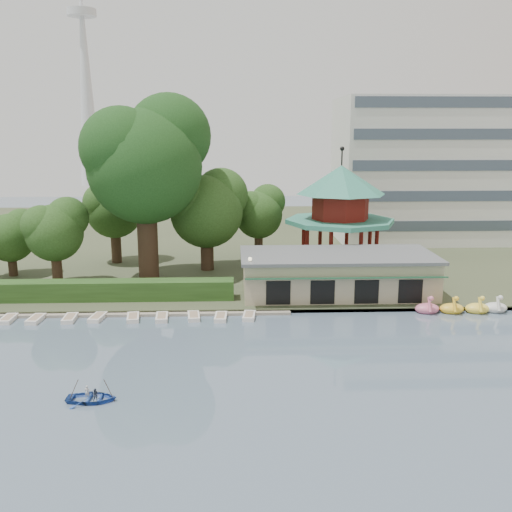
{
  "coord_description": "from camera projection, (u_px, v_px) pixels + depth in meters",
  "views": [
    {
      "loc": [
        0.14,
        -31.11,
        15.82
      ],
      "look_at": [
        2.0,
        18.0,
        5.0
      ],
      "focal_mm": 40.0,
      "sensor_mm": 36.0,
      "label": 1
    }
  ],
  "objects": [
    {
      "name": "ground_plane",
      "position": [
        234.0,
        404.0,
        33.76
      ],
      "size": [
        220.0,
        220.0,
        0.0
      ],
      "primitive_type": "plane",
      "color": "slate",
      "rests_on": "ground"
    },
    {
      "name": "broadcast_tower",
      "position": [
        85.0,
        65.0,
        161.52
      ],
      "size": [
        8.0,
        8.0,
        96.0
      ],
      "color": "silver",
      "rests_on": "ground"
    },
    {
      "name": "small_trees",
      "position": [
        130.0,
        215.0,
        62.89
      ],
      "size": [
        39.26,
        16.31,
        11.39
      ],
      "color": "#3A281C",
      "rests_on": "shore"
    },
    {
      "name": "swan_boats",
      "position": [
        498.0,
        308.0,
        50.74
      ],
      "size": [
        14.04,
        2.1,
        1.92
      ],
      "color": "#DD6C8B",
      "rests_on": "ground"
    },
    {
      "name": "shore",
      "position": [
        234.0,
        238.0,
        84.46
      ],
      "size": [
        220.0,
        70.0,
        0.4
      ],
      "primitive_type": "cube",
      "color": "#424930",
      "rests_on": "ground"
    },
    {
      "name": "hedge",
      "position": [
        72.0,
        291.0,
        52.93
      ],
      "size": [
        30.0,
        2.0,
        1.8
      ],
      "primitive_type": "cube",
      "color": "#2A4D1C",
      "rests_on": "shore"
    },
    {
      "name": "dock",
      "position": [
        97.0,
        313.0,
        50.07
      ],
      "size": [
        34.0,
        1.6,
        0.24
      ],
      "primitive_type": "cube",
      "color": "gray",
      "rests_on": "ground"
    },
    {
      "name": "lamp_post",
      "position": [
        250.0,
        272.0,
        51.64
      ],
      "size": [
        0.36,
        0.36,
        4.28
      ],
      "color": "black",
      "rests_on": "shore"
    },
    {
      "name": "pavilion",
      "position": [
        340.0,
        207.0,
        63.82
      ],
      "size": [
        12.4,
        12.4,
        13.5
      ],
      "color": "tan",
      "rests_on": "shore"
    },
    {
      "name": "embankment",
      "position": [
        234.0,
        311.0,
        50.61
      ],
      "size": [
        220.0,
        0.6,
        0.3
      ],
      "primitive_type": "cube",
      "color": "gray",
      "rests_on": "ground"
    },
    {
      "name": "office_building",
      "position": [
        464.0,
        175.0,
        80.7
      ],
      "size": [
        38.0,
        18.0,
        20.0
      ],
      "color": "silver",
      "rests_on": "shore"
    },
    {
      "name": "boathouse",
      "position": [
        337.0,
        273.0,
        55.06
      ],
      "size": [
        18.6,
        9.39,
        3.9
      ],
      "color": "tan",
      "rests_on": "shore"
    },
    {
      "name": "rowboat_with_passengers",
      "position": [
        91.0,
        394.0,
        33.99
      ],
      "size": [
        4.27,
        3.11,
        2.01
      ],
      "color": "#2B51A7",
      "rests_on": "ground"
    },
    {
      "name": "moored_rowboats",
      "position": [
        84.0,
        318.0,
        48.65
      ],
      "size": [
        29.67,
        2.7,
        0.36
      ],
      "color": "white",
      "rests_on": "ground"
    },
    {
      "name": "big_tree",
      "position": [
        146.0,
        157.0,
        58.1
      ],
      "size": [
        12.92,
        12.04,
        19.31
      ],
      "color": "#3A281C",
      "rests_on": "shore"
    }
  ]
}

